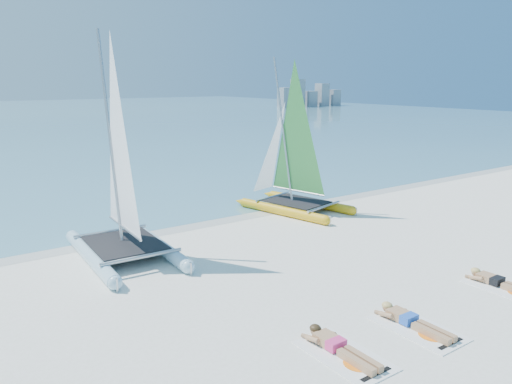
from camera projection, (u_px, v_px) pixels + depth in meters
ground at (310, 266)px, 13.52m from camera, size 140.00×140.00×0.00m
wet_sand_strip at (209, 220)px, 17.91m from camera, size 140.00×1.40×0.01m
distant_skyline at (309, 96)px, 92.67m from camera, size 14.00×2.00×5.00m
catamaran_blue at (120, 189)px, 13.94m from camera, size 2.50×4.91×6.58m
catamaran_yellow at (288, 161)px, 19.12m from camera, size 3.05×4.83×5.98m
towel_a at (345, 355)px, 9.15m from camera, size 1.00×1.85×0.02m
sunbather_a at (337, 346)px, 9.28m from camera, size 0.37×1.73×0.26m
towel_b at (418, 328)px, 10.14m from camera, size 1.00×1.85×0.02m
sunbather_b at (410, 320)px, 10.26m from camera, size 0.37×1.73×0.26m
towel_c at (506, 288)px, 12.08m from camera, size 1.00×1.85×0.02m
sunbather_c at (499, 282)px, 12.21m from camera, size 0.37×1.73×0.26m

